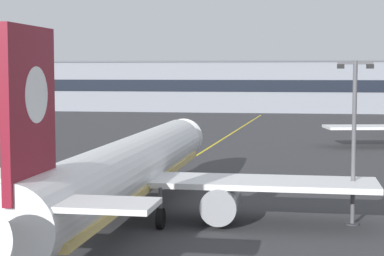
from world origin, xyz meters
The scene contains 5 objects.
taxiway_centreline centered at (0.00, 30.00, 0.00)m, with size 0.30×180.00×0.01m, color yellow.
airliner_foreground centered at (1.31, 9.38, 3.37)m, with size 32.06×41.44×11.65m.
apron_lamp_post centered at (15.76, 10.48, 5.50)m, with size 2.24×0.90×10.42m.
safety_cone_by_nose_gear centered at (3.34, 26.59, 0.26)m, with size 0.44×0.44×0.55m.
terminal_building centered at (4.50, 132.83, 6.22)m, with size 111.77×12.40×12.43m.
Camera 1 is at (12.19, -33.24, 9.74)m, focal length 63.53 mm.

